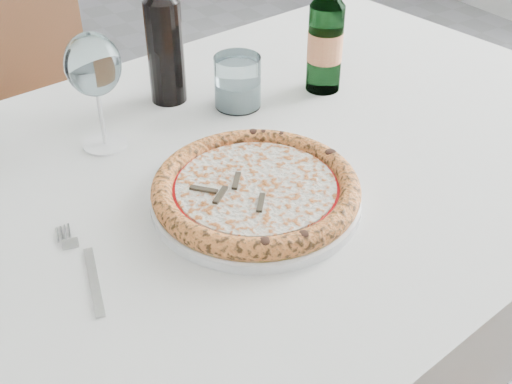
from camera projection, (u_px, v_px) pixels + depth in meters
dining_table at (223, 213)px, 1.04m from camera, size 1.61×1.07×0.76m
chair_far at (26, 101)px, 1.66m from camera, size 0.44×0.44×0.93m
plate at (256, 198)px, 0.92m from camera, size 0.30×0.30×0.02m
pizza at (256, 188)px, 0.91m from camera, size 0.30×0.30×0.03m
fork at (86, 268)px, 0.81m from camera, size 0.04×0.18×0.00m
wine_glass at (93, 67)px, 0.98m from camera, size 0.09×0.09×0.19m
tumbler at (238, 85)px, 1.14m from camera, size 0.08×0.08×0.09m
beer_bottle at (325, 38)px, 1.16m from camera, size 0.07×0.07×0.25m
wine_bottle at (165, 41)px, 1.12m from camera, size 0.06×0.06×0.27m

